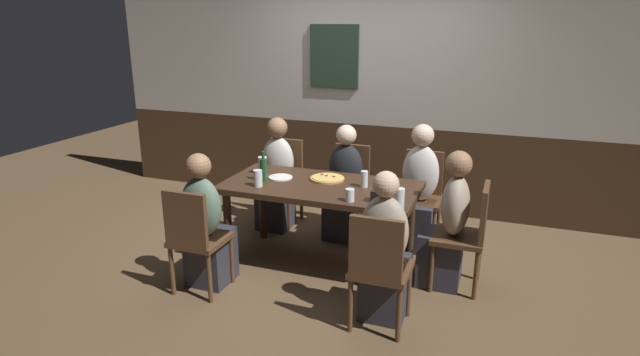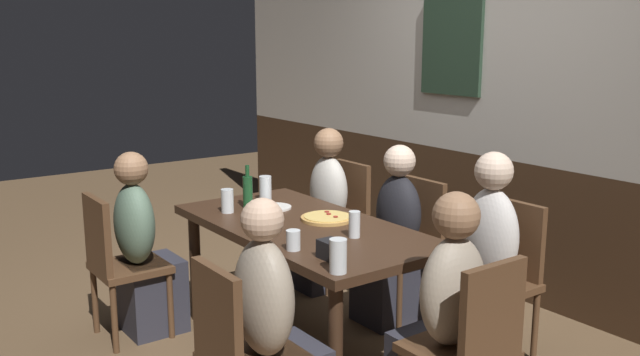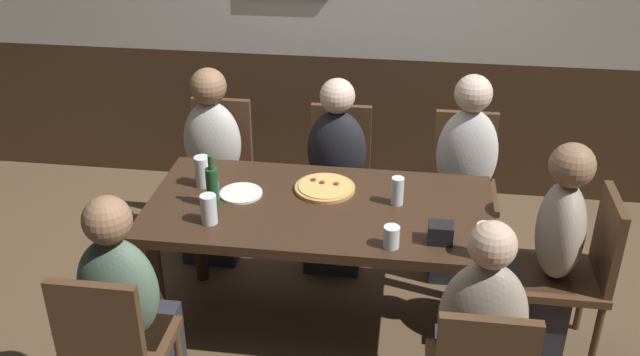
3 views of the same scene
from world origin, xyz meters
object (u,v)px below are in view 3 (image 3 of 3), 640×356
(person_left_near, at_px, (129,324))
(condiment_caddy, at_px, (440,233))
(tumbler_water, at_px, (391,238))
(pint_glass_stout, at_px, (203,173))
(chair_head_east, at_px, (579,267))
(chair_mid_far, at_px, (339,171))
(person_right_near, at_px, (476,356))
(person_mid_far, at_px, (335,188))
(chair_left_near, at_px, (114,345))
(pizza, at_px, (325,188))
(beer_glass_tall, at_px, (209,210))
(highball_clear, at_px, (397,192))
(dining_table, at_px, (319,220))
(chair_right_far, at_px, (462,179))
(person_left_far, at_px, (213,177))
(person_right_far, at_px, (464,191))
(beer_bottle_green, at_px, (212,186))
(plate_white_large, at_px, (241,193))
(beer_glass_half, at_px, (484,243))
(chair_left_far, at_px, (220,164))
(person_head_east, at_px, (543,267))

(person_left_near, height_order, condiment_caddy, person_left_near)
(tumbler_water, xyz_separation_m, pint_glass_stout, (-0.97, 0.43, 0.02))
(chair_head_east, bearing_deg, chair_mid_far, 146.37)
(person_right_near, xyz_separation_m, person_mid_far, (-0.73, 1.33, 0.00))
(chair_left_near, relative_size, pizza, 2.90)
(beer_glass_tall, relative_size, highball_clear, 1.01)
(dining_table, relative_size, pizza, 5.49)
(chair_mid_far, bearing_deg, chair_left_near, -113.80)
(chair_right_far, distance_m, person_left_far, 1.47)
(beer_glass_tall, bearing_deg, condiment_caddy, -0.96)
(person_right_far, distance_m, beer_bottle_green, 1.48)
(beer_glass_tall, height_order, beer_bottle_green, beer_bottle_green)
(chair_left_near, height_order, pizza, chair_left_near)
(person_right_far, bearing_deg, person_left_far, -179.96)
(chair_mid_far, xyz_separation_m, person_right_near, (0.73, -1.50, -0.02))
(chair_left_near, xyz_separation_m, person_left_far, (-0.00, 1.50, -0.01))
(person_right_far, bearing_deg, dining_table, -137.57)
(chair_head_east, bearing_deg, person_right_near, -127.71)
(chair_right_far, relative_size, person_left_near, 0.78)
(beer_bottle_green, xyz_separation_m, plate_white_large, (0.10, 0.12, -0.10))
(person_right_near, relative_size, beer_bottle_green, 4.24)
(beer_glass_half, distance_m, condiment_caddy, 0.20)
(chair_left_far, distance_m, beer_bottle_green, 1.00)
(person_right_near, xyz_separation_m, beer_glass_half, (0.02, 0.33, 0.33))
(pizza, xyz_separation_m, beer_glass_half, (0.74, -0.49, 0.06))
(dining_table, distance_m, chair_mid_far, 0.84)
(chair_head_east, height_order, pint_glass_stout, pint_glass_stout)
(chair_mid_far, height_order, highball_clear, same)
(chair_mid_far, distance_m, tumbler_water, 1.23)
(beer_glass_tall, relative_size, beer_glass_half, 0.91)
(chair_left_far, bearing_deg, person_right_near, -45.63)
(chair_head_east, bearing_deg, person_left_far, 161.35)
(beer_bottle_green, bearing_deg, tumbler_water, -15.61)
(chair_mid_far, bearing_deg, person_right_far, -12.39)
(dining_table, height_order, plate_white_large, plate_white_large)
(person_left_near, distance_m, beer_bottle_green, 0.74)
(dining_table, distance_m, beer_glass_half, 0.84)
(chair_head_east, xyz_separation_m, plate_white_large, (-1.65, 0.05, 0.25))
(highball_clear, relative_size, condiment_caddy, 1.27)
(pint_glass_stout, bearing_deg, plate_white_large, -17.34)
(person_mid_far, bearing_deg, person_head_east, -31.57)
(person_mid_far, xyz_separation_m, condiment_caddy, (0.57, -0.91, 0.31))
(person_mid_far, bearing_deg, chair_mid_far, 90.00)
(plate_white_large, bearing_deg, dining_table, -7.26)
(person_left_near, height_order, plate_white_large, person_left_near)
(person_mid_far, bearing_deg, person_right_near, -61.24)
(chair_head_east, bearing_deg, chair_left_far, 157.26)
(highball_clear, bearing_deg, chair_left_near, -140.88)
(dining_table, distance_m, beer_bottle_green, 0.54)
(dining_table, distance_m, person_mid_far, 0.69)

